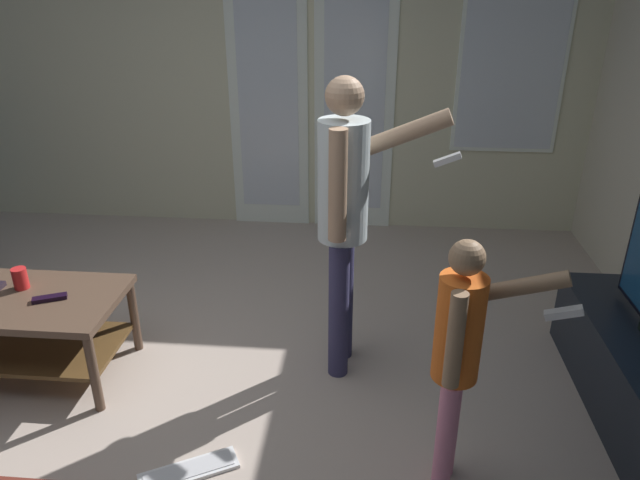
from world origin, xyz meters
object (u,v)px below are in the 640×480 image
person_child (460,349)px  cup_near_edge (20,278)px  tv_remote_black (50,298)px  coffee_table (21,318)px  person_adult (346,205)px  loose_keyboard (189,471)px

person_child → cup_near_edge: 2.35m
tv_remote_black → coffee_table: bearing=150.1°
person_adult → cup_near_edge: bearing=-175.4°
tv_remote_black → person_adult: bearing=-15.4°
coffee_table → loose_keyboard: size_ratio=2.41×
loose_keyboard → cup_near_edge: cup_near_edge is taller
coffee_table → tv_remote_black: size_ratio=6.36×
coffee_table → loose_keyboard: 1.31m
cup_near_edge → tv_remote_black: cup_near_edge is taller
person_child → tv_remote_black: bearing=164.1°
person_adult → person_child: person_adult is taller
coffee_table → person_child: size_ratio=0.92×
person_child → tv_remote_black: (-2.03, 0.58, -0.21)m
person_adult → person_child: bearing=-59.2°
coffee_table → person_adult: bearing=7.6°
person_adult → loose_keyboard: bearing=-126.4°
person_child → tv_remote_black: size_ratio=6.88×
person_adult → cup_near_edge: person_adult is taller
coffee_table → person_child: 2.33m
person_adult → loose_keyboard: 1.45m
coffee_table → tv_remote_black: (0.20, -0.02, 0.14)m
person_child → loose_keyboard: person_child is taller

